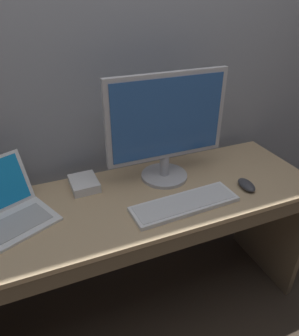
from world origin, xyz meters
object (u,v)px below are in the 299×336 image
(external_monitor, at_px, (167,126))
(external_drive_box, at_px, (84,183))
(laptop_white, at_px, (3,212))
(wired_keyboard, at_px, (185,204))
(computer_mouse, at_px, (246,185))

(external_monitor, xyz_separation_m, external_drive_box, (-0.39, 0.07, -0.25))
(laptop_white, distance_m, external_drive_box, 0.37)
(external_monitor, height_order, wired_keyboard, external_monitor)
(laptop_white, distance_m, external_monitor, 0.77)
(wired_keyboard, relative_size, external_drive_box, 3.12)
(external_monitor, distance_m, wired_keyboard, 0.35)
(laptop_white, xyz_separation_m, external_drive_box, (0.35, 0.12, -0.03))
(computer_mouse, relative_size, external_drive_box, 0.73)
(external_monitor, distance_m, external_drive_box, 0.47)
(external_drive_box, bearing_deg, wired_keyboard, -39.91)
(computer_mouse, height_order, external_drive_box, external_drive_box)
(external_monitor, distance_m, computer_mouse, 0.46)
(wired_keyboard, bearing_deg, external_monitor, 85.93)
(laptop_white, xyz_separation_m, wired_keyboard, (0.72, -0.19, -0.04))
(laptop_white, bearing_deg, external_monitor, 3.77)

